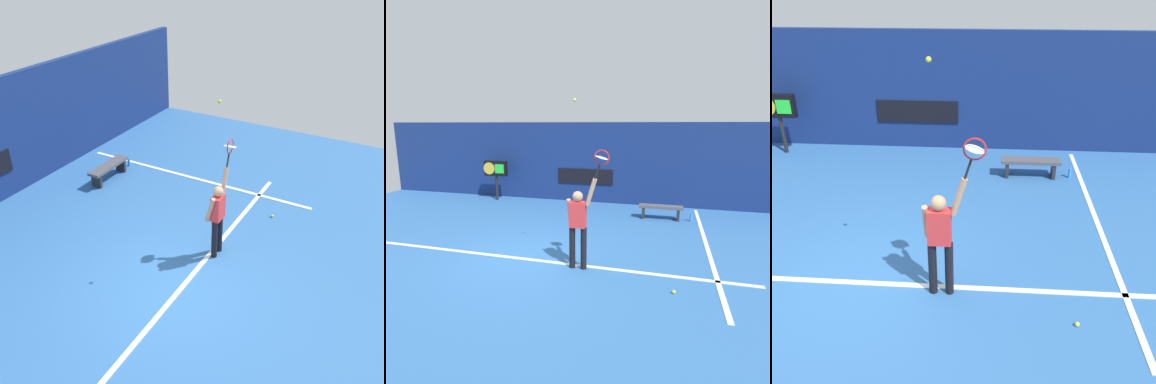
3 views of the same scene
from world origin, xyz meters
TOP-DOWN VIEW (x-y plane):
  - ground_plane at (0.00, 0.00)m, footprint 18.00×18.00m
  - back_wall at (0.00, 5.87)m, footprint 18.00×0.20m
  - sponsor_banner_center at (0.00, 5.75)m, footprint 2.20×0.03m
  - court_baseline at (0.00, -0.06)m, footprint 10.00×0.10m
  - court_sideline at (4.17, 2.00)m, footprint 0.10×7.00m
  - tennis_player at (1.35, -0.17)m, footprint 0.65×0.31m
  - tennis_racket at (1.82, -0.17)m, footprint 0.39×0.27m
  - tennis_ball at (1.28, -0.16)m, footprint 0.07×0.07m
  - scoreboard_clock at (-3.55, 5.11)m, footprint 0.96×0.20m
  - court_bench at (2.97, 4.07)m, footprint 1.40×0.36m
  - water_bottle at (3.91, 4.07)m, footprint 0.07×0.07m
  - spare_ball at (3.33, -0.74)m, footprint 0.07×0.07m

SIDE VIEW (x-z plane):
  - ground_plane at x=0.00m, z-range 0.00..0.00m
  - court_baseline at x=0.00m, z-range 0.00..0.01m
  - court_sideline at x=4.17m, z-range 0.00..0.01m
  - spare_ball at x=3.33m, z-range 0.00..0.07m
  - water_bottle at x=3.91m, z-range 0.00..0.24m
  - court_bench at x=2.97m, z-range 0.11..0.56m
  - tennis_player at x=1.35m, z-range 0.02..2.00m
  - sponsor_banner_center at x=0.00m, z-range 0.72..1.32m
  - scoreboard_clock at x=-3.55m, z-range 0.43..2.03m
  - back_wall at x=0.00m, z-range 0.00..3.11m
  - tennis_racket at x=1.82m, z-range 2.05..2.67m
  - tennis_ball at x=1.28m, z-range 3.46..3.53m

